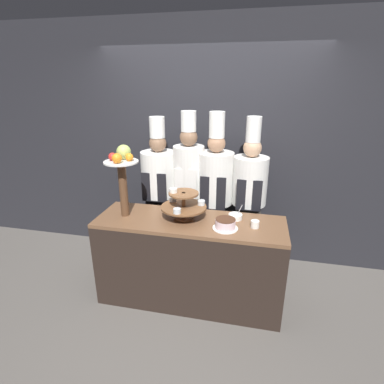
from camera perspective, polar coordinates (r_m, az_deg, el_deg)
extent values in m
plane|color=#5B5651|center=(3.11, -1.65, -22.67)|extent=(14.00, 14.00, 0.00)
cube|color=#232328|center=(3.60, 3.03, 8.76)|extent=(10.00, 0.06, 2.80)
cube|color=black|center=(3.07, -0.41, -13.20)|extent=(1.79, 0.58, 0.85)
cube|color=brown|center=(2.85, -0.43, -5.74)|extent=(1.79, 0.58, 0.03)
cylinder|color=brown|center=(2.88, -1.57, -4.82)|extent=(0.20, 0.20, 0.02)
cylinder|color=brown|center=(2.83, -1.59, -2.59)|extent=(0.04, 0.04, 0.26)
cylinder|color=brown|center=(2.84, -1.59, -2.86)|extent=(0.43, 0.43, 0.02)
cylinder|color=brown|center=(2.79, -1.62, -0.27)|extent=(0.28, 0.28, 0.02)
cylinder|color=silver|center=(2.95, -3.70, -1.34)|extent=(0.07, 0.07, 0.04)
cylinder|color=green|center=(2.95, -3.70, -1.46)|extent=(0.06, 0.06, 0.03)
cylinder|color=silver|center=(2.68, -2.86, -3.61)|extent=(0.07, 0.07, 0.04)
cylinder|color=gold|center=(2.69, -2.86, -3.74)|extent=(0.06, 0.06, 0.03)
cylinder|color=silver|center=(2.86, 1.77, -2.04)|extent=(0.07, 0.07, 0.04)
cylinder|color=red|center=(2.86, 1.77, -2.16)|extent=(0.06, 0.06, 0.03)
cylinder|color=white|center=(2.79, -3.58, 0.32)|extent=(0.07, 0.07, 0.04)
cylinder|color=brown|center=(2.92, -12.94, 0.44)|extent=(0.08, 0.08, 0.53)
cylinder|color=white|center=(2.84, -13.37, 5.61)|extent=(0.32, 0.32, 0.01)
sphere|color=orange|center=(2.82, -11.84, 6.51)|extent=(0.07, 0.07, 0.07)
sphere|color=#ADC160|center=(2.90, -12.88, 7.46)|extent=(0.14, 0.14, 0.14)
sphere|color=red|center=(2.87, -14.91, 6.51)|extent=(0.08, 0.08, 0.08)
sphere|color=orange|center=(2.76, -14.11, 6.23)|extent=(0.09, 0.09, 0.09)
cylinder|color=white|center=(2.70, 6.34, -6.85)|extent=(0.23, 0.23, 0.01)
cylinder|color=silver|center=(2.68, 6.37, -6.02)|extent=(0.18, 0.18, 0.08)
cylinder|color=#472819|center=(2.67, 6.41, -5.20)|extent=(0.18, 0.18, 0.01)
cylinder|color=white|center=(2.75, 11.90, -6.00)|extent=(0.08, 0.08, 0.07)
cylinder|color=white|center=(2.89, 8.27, -4.64)|extent=(0.13, 0.13, 0.05)
cylinder|color=#BCBCC1|center=(2.86, 9.06, -3.43)|extent=(0.05, 0.01, 0.11)
cube|color=black|center=(3.68, -5.90, -6.94)|extent=(0.30, 0.16, 0.88)
cylinder|color=white|center=(3.42, -6.31, 3.46)|extent=(0.40, 0.40, 0.51)
cube|color=black|center=(3.28, -7.28, 0.82)|extent=(0.28, 0.01, 0.33)
sphere|color=#846047|center=(3.34, -6.54, 9.22)|extent=(0.19, 0.19, 0.19)
cylinder|color=white|center=(3.31, -6.66, 12.16)|extent=(0.17, 0.17, 0.22)
cube|color=black|center=(3.59, -0.58, -7.31)|extent=(0.26, 0.14, 0.91)
cylinder|color=white|center=(3.31, -0.62, 4.00)|extent=(0.34, 0.34, 0.56)
cube|color=white|center=(3.20, -1.26, 1.29)|extent=(0.24, 0.01, 0.36)
sphere|color=#846047|center=(3.23, -0.65, 10.39)|extent=(0.19, 0.19, 0.19)
cylinder|color=white|center=(3.21, -0.66, 13.34)|extent=(0.16, 0.16, 0.21)
cube|color=black|center=(3.56, 4.18, -8.25)|extent=(0.29, 0.16, 0.84)
cylinder|color=white|center=(3.28, 4.49, 2.64)|extent=(0.39, 0.39, 0.57)
cube|color=black|center=(3.15, 3.96, -0.33)|extent=(0.27, 0.01, 0.37)
sphere|color=#A37556|center=(3.19, 4.68, 9.18)|extent=(0.19, 0.19, 0.19)
cylinder|color=white|center=(3.16, 4.78, 12.65)|extent=(0.16, 0.16, 0.27)
cube|color=#38332D|center=(3.53, 10.25, -8.61)|extent=(0.28, 0.15, 0.86)
cylinder|color=white|center=(3.26, 11.00, 2.10)|extent=(0.37, 0.37, 0.52)
cube|color=black|center=(3.13, 10.77, -0.68)|extent=(0.26, 0.01, 0.33)
sphere|color=tan|center=(3.17, 11.43, 8.22)|extent=(0.19, 0.19, 0.19)
cylinder|color=white|center=(3.13, 11.67, 11.61)|extent=(0.15, 0.15, 0.26)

